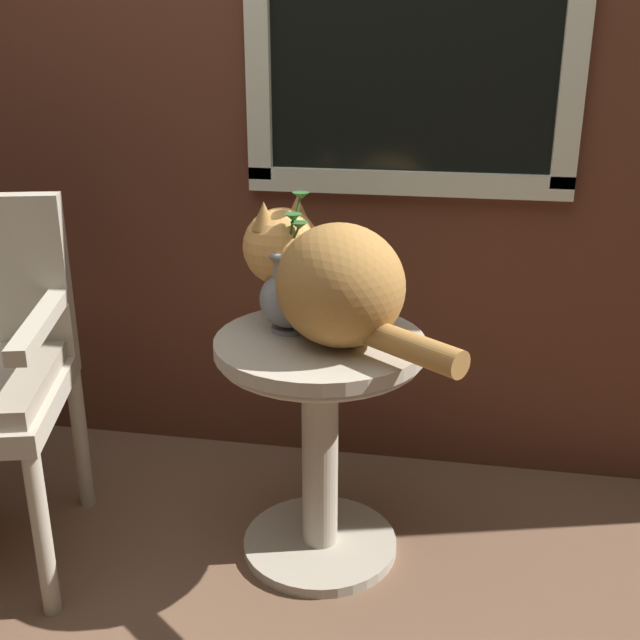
{
  "coord_description": "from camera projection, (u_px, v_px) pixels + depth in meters",
  "views": [
    {
      "loc": [
        0.52,
        -1.51,
        1.36
      ],
      "look_at": [
        0.19,
        0.29,
        0.68
      ],
      "focal_mm": 43.74,
      "sensor_mm": 36.0,
      "label": 1
    }
  ],
  "objects": [
    {
      "name": "wicker_side_table",
      "position": [
        320.0,
        410.0,
        2.04
      ],
      "size": [
        0.54,
        0.54,
        0.63
      ],
      "color": "#B2A893",
      "rests_on": "ground_plane"
    },
    {
      "name": "cat",
      "position": [
        329.0,
        278.0,
        1.91
      ],
      "size": [
        0.59,
        0.49,
        0.33
      ],
      "color": "#AD7A3D",
      "rests_on": "wicker_side_table"
    },
    {
      "name": "pewter_vase_with_ivy",
      "position": [
        288.0,
        292.0,
        1.98
      ],
      "size": [
        0.15,
        0.15,
        0.35
      ],
      "color": "gray",
      "rests_on": "wicker_side_table"
    },
    {
      "name": "ground_plane",
      "position": [
        223.0,
        609.0,
        1.95
      ],
      "size": [
        6.0,
        6.0,
        0.0
      ],
      "primitive_type": "plane",
      "color": "brown"
    },
    {
      "name": "back_wall",
      "position": [
        293.0,
        51.0,
        2.27
      ],
      "size": [
        4.0,
        0.07,
        2.6
      ],
      "color": "#562D1E",
      "rests_on": "ground_plane"
    }
  ]
}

